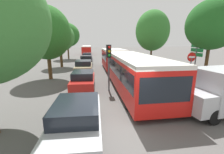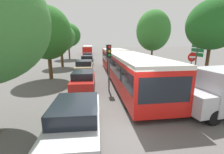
{
  "view_description": "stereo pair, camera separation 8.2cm",
  "coord_description": "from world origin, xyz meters",
  "px_view_note": "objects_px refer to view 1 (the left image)",
  "views": [
    {
      "loc": [
        -1.4,
        -5.67,
        3.61
      ],
      "look_at": [
        0.2,
        4.37,
        1.2
      ],
      "focal_mm": 24.0,
      "sensor_mm": 36.0,
      "label": 1
    },
    {
      "loc": [
        -1.32,
        -5.68,
        3.61
      ],
      "look_at": [
        0.2,
        4.37,
        1.2
      ],
      "focal_mm": 24.0,
      "sensor_mm": 36.0,
      "label": 2
    }
  ],
  "objects_px": {
    "queued_car_silver": "(77,119)",
    "no_entry_sign": "(191,65)",
    "city_bus_rear": "(87,49)",
    "tree_left_distant": "(67,35)",
    "queued_car_red": "(83,80)",
    "direction_sign_post": "(196,55)",
    "tree_left_far": "(59,38)",
    "queued_car_tan": "(84,67)",
    "articulated_bus": "(122,63)",
    "traffic_light": "(109,58)",
    "tree_left_mid": "(46,34)",
    "tree_right_mid": "(152,31)",
    "tree_right_near": "(212,25)",
    "queued_car_navy": "(87,57)",
    "queued_car_black": "(87,60)"
  },
  "relations": [
    {
      "from": "tree_left_mid",
      "to": "direction_sign_post",
      "type": "bearing_deg",
      "value": -19.69
    },
    {
      "from": "city_bus_rear",
      "to": "tree_left_mid",
      "type": "height_order",
      "value": "tree_left_mid"
    },
    {
      "from": "articulated_bus",
      "to": "traffic_light",
      "type": "bearing_deg",
      "value": -25.59
    },
    {
      "from": "queued_car_silver",
      "to": "tree_left_mid",
      "type": "height_order",
      "value": "tree_left_mid"
    },
    {
      "from": "traffic_light",
      "to": "tree_right_near",
      "type": "relative_size",
      "value": 0.51
    },
    {
      "from": "queued_car_red",
      "to": "direction_sign_post",
      "type": "relative_size",
      "value": 1.14
    },
    {
      "from": "queued_car_black",
      "to": "queued_car_navy",
      "type": "height_order",
      "value": "queued_car_black"
    },
    {
      "from": "queued_car_navy",
      "to": "tree_right_near",
      "type": "relative_size",
      "value": 0.64
    },
    {
      "from": "queued_car_silver",
      "to": "direction_sign_post",
      "type": "bearing_deg",
      "value": -55.77
    },
    {
      "from": "queued_car_silver",
      "to": "tree_left_far",
      "type": "height_order",
      "value": "tree_left_far"
    },
    {
      "from": "queued_car_silver",
      "to": "tree_left_distant",
      "type": "height_order",
      "value": "tree_left_distant"
    },
    {
      "from": "city_bus_rear",
      "to": "tree_right_mid",
      "type": "relative_size",
      "value": 1.42
    },
    {
      "from": "tree_right_near",
      "to": "tree_right_mid",
      "type": "relative_size",
      "value": 0.84
    },
    {
      "from": "queued_car_red",
      "to": "queued_car_black",
      "type": "height_order",
      "value": "queued_car_black"
    },
    {
      "from": "tree_left_distant",
      "to": "tree_right_near",
      "type": "relative_size",
      "value": 1.1
    },
    {
      "from": "queued_car_navy",
      "to": "tree_left_distant",
      "type": "bearing_deg",
      "value": 56.74
    },
    {
      "from": "traffic_light",
      "to": "direction_sign_post",
      "type": "bearing_deg",
      "value": 83.92
    },
    {
      "from": "tree_left_distant",
      "to": "tree_right_near",
      "type": "bearing_deg",
      "value": -59.56
    },
    {
      "from": "tree_left_mid",
      "to": "tree_left_far",
      "type": "bearing_deg",
      "value": 91.09
    },
    {
      "from": "tree_left_mid",
      "to": "tree_right_mid",
      "type": "xyz_separation_m",
      "value": [
        12.91,
        5.81,
        0.85
      ]
    },
    {
      "from": "traffic_light",
      "to": "tree_right_near",
      "type": "bearing_deg",
      "value": 80.92
    },
    {
      "from": "tree_right_near",
      "to": "city_bus_rear",
      "type": "bearing_deg",
      "value": 105.02
    },
    {
      "from": "tree_right_near",
      "to": "queued_car_silver",
      "type": "bearing_deg",
      "value": -152.48
    },
    {
      "from": "queued_car_tan",
      "to": "city_bus_rear",
      "type": "bearing_deg",
      "value": 2.67
    },
    {
      "from": "articulated_bus",
      "to": "direction_sign_post",
      "type": "height_order",
      "value": "direction_sign_post"
    },
    {
      "from": "queued_car_tan",
      "to": "direction_sign_post",
      "type": "relative_size",
      "value": 1.23
    },
    {
      "from": "queued_car_red",
      "to": "no_entry_sign",
      "type": "relative_size",
      "value": 1.45
    },
    {
      "from": "queued_car_red",
      "to": "traffic_light",
      "type": "height_order",
      "value": "traffic_light"
    },
    {
      "from": "tree_left_far",
      "to": "tree_right_near",
      "type": "bearing_deg",
      "value": -43.24
    },
    {
      "from": "articulated_bus",
      "to": "queued_car_silver",
      "type": "height_order",
      "value": "articulated_bus"
    },
    {
      "from": "direction_sign_post",
      "to": "tree_left_mid",
      "type": "relative_size",
      "value": 0.53
    },
    {
      "from": "traffic_light",
      "to": "tree_left_far",
      "type": "height_order",
      "value": "tree_left_far"
    },
    {
      "from": "queued_car_tan",
      "to": "no_entry_sign",
      "type": "relative_size",
      "value": 1.56
    },
    {
      "from": "queued_car_tan",
      "to": "direction_sign_post",
      "type": "distance_m",
      "value": 11.44
    },
    {
      "from": "queued_car_silver",
      "to": "traffic_light",
      "type": "height_order",
      "value": "traffic_light"
    },
    {
      "from": "queued_car_silver",
      "to": "no_entry_sign",
      "type": "distance_m",
      "value": 9.73
    },
    {
      "from": "tree_left_mid",
      "to": "tree_left_far",
      "type": "height_order",
      "value": "tree_left_mid"
    },
    {
      "from": "direction_sign_post",
      "to": "tree_left_distant",
      "type": "relative_size",
      "value": 0.49
    },
    {
      "from": "no_entry_sign",
      "to": "direction_sign_post",
      "type": "xyz_separation_m",
      "value": [
        0.69,
        0.43,
        0.69
      ]
    },
    {
      "from": "queued_car_silver",
      "to": "tree_left_far",
      "type": "bearing_deg",
      "value": 14.28
    },
    {
      "from": "traffic_light",
      "to": "tree_right_mid",
      "type": "height_order",
      "value": "tree_right_mid"
    },
    {
      "from": "city_bus_rear",
      "to": "tree_left_far",
      "type": "relative_size",
      "value": 1.82
    },
    {
      "from": "city_bus_rear",
      "to": "tree_left_distant",
      "type": "relative_size",
      "value": 1.53
    },
    {
      "from": "city_bus_rear",
      "to": "tree_right_near",
      "type": "relative_size",
      "value": 1.69
    },
    {
      "from": "city_bus_rear",
      "to": "traffic_light",
      "type": "relative_size",
      "value": 3.3
    },
    {
      "from": "queued_car_silver",
      "to": "tree_right_near",
      "type": "bearing_deg",
      "value": -59.38
    },
    {
      "from": "queued_car_navy",
      "to": "tree_left_far",
      "type": "distance_m",
      "value": 8.9
    },
    {
      "from": "city_bus_rear",
      "to": "queued_car_black",
      "type": "bearing_deg",
      "value": -178.99
    },
    {
      "from": "articulated_bus",
      "to": "tree_right_mid",
      "type": "xyz_separation_m",
      "value": [
        5.82,
        6.55,
        3.59
      ]
    },
    {
      "from": "tree_right_near",
      "to": "tree_right_mid",
      "type": "height_order",
      "value": "tree_right_mid"
    }
  ]
}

